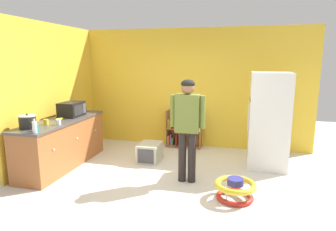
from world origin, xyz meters
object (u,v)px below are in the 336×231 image
pet_carrier (150,152)px  crock_pot (27,122)px  microwave (72,109)px  blue_cup (85,109)px  bookshelf (182,132)px  ketchup_bottle (75,107)px  standing_person (187,121)px  refrigerator (269,121)px  teal_cup (36,128)px  banana_bunch (60,119)px  baby_walker (235,189)px  clear_bottle (35,127)px  white_cup (58,122)px  yellow_cup (46,122)px  kitchen_counter (63,143)px

pet_carrier → crock_pot: bearing=-139.0°
microwave → blue_cup: bearing=92.1°
bookshelf → ketchup_bottle: bearing=-156.4°
standing_person → refrigerator: bearing=37.6°
teal_cup → banana_bunch: bearing=98.5°
refrigerator → crock_pot: (-3.86, -1.63, 0.12)m
baby_walker → clear_bottle: clear_bottle is taller
ketchup_bottle → teal_cup: bearing=-78.0°
white_cup → yellow_cup: size_ratio=1.00×
standing_person → ketchup_bottle: size_ratio=6.90×
white_cup → yellow_cup: same height
crock_pot → banana_bunch: crock_pot is taller
baby_walker → microwave: size_ratio=1.26×
banana_bunch → yellow_cup: bearing=-93.0°
clear_bottle → ketchup_bottle: 1.86m
crock_pot → bookshelf: bearing=50.9°
clear_bottle → white_cup: 0.58m
yellow_cup → ketchup_bottle: bearing=99.9°
white_cup → pet_carrier: bearing=39.4°
refrigerator → baby_walker: size_ratio=2.95×
kitchen_counter → baby_walker: size_ratio=3.55×
white_cup → yellow_cup: bearing=-170.7°
baby_walker → pet_carrier: (-1.70, 1.25, 0.02)m
pet_carrier → blue_cup: (-1.53, 0.22, 0.77)m
baby_walker → crock_pot: crock_pot is taller
banana_bunch → blue_cup: (-0.04, 0.94, 0.02)m
kitchen_counter → standing_person: standing_person is taller
microwave → ketchup_bottle: size_ratio=1.95×
clear_bottle → yellow_cup: (-0.21, 0.55, -0.05)m
bookshelf → baby_walker: 2.69m
microwave → yellow_cup: size_ratio=5.05×
kitchen_counter → teal_cup: size_ratio=22.56×
bookshelf → banana_bunch: (-1.91, -1.83, 0.57)m
pet_carrier → microwave: size_ratio=1.15×
standing_person → yellow_cup: size_ratio=17.86×
white_cup → teal_cup: bearing=-99.7°
refrigerator → bookshelf: 2.08m
refrigerator → clear_bottle: (-3.54, -1.87, 0.11)m
pet_carrier → refrigerator: bearing=5.7°
crock_pot → blue_cup: (0.09, 1.62, -0.06)m
clear_bottle → teal_cup: bearing=120.3°
teal_cup → refrigerator: bearing=25.8°
banana_bunch → clear_bottle: size_ratio=0.64×
bookshelf → yellow_cup: 2.99m
pet_carrier → yellow_cup: size_ratio=5.81×
standing_person → blue_cup: (-2.43, 1.02, -0.08)m
ketchup_bottle → white_cup: ketchup_bottle is taller
yellow_cup → clear_bottle: bearing=-69.0°
banana_bunch → teal_cup: 0.81m
ketchup_bottle → blue_cup: (0.20, 0.05, -0.05)m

